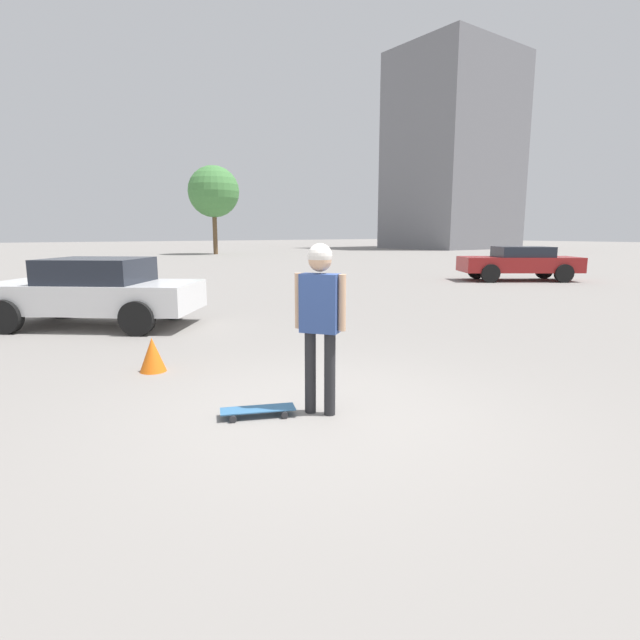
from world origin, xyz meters
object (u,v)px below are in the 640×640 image
car_parked_near (95,291)px  traffic_cone (152,355)px  person (320,307)px  skateboard (258,410)px  car_parked_far (520,262)px

car_parked_near → traffic_cone: car_parked_near is taller
traffic_cone → car_parked_near: bearing=87.6°
car_parked_near → person: bearing=136.4°
skateboard → traffic_cone: (-0.33, 2.38, 0.17)m
skateboard → person: bearing=175.3°
car_parked_near → car_parked_far: (16.04, 0.57, 0.01)m
car_parked_far → skateboard: bearing=59.8°
skateboard → car_parked_near: 6.54m
person → car_parked_far: bearing=81.1°
person → car_parked_near: bearing=151.5°
person → car_parked_far: size_ratio=0.38×
person → car_parked_near: (-0.74, 6.81, -0.42)m
skateboard → traffic_cone: traffic_cone is taller
skateboard → car_parked_far: (15.88, 7.07, 0.67)m
car_parked_near → car_parked_far: car_parked_near is taller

